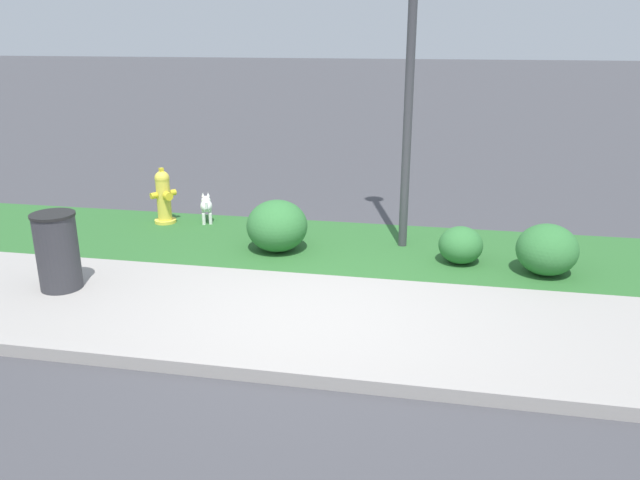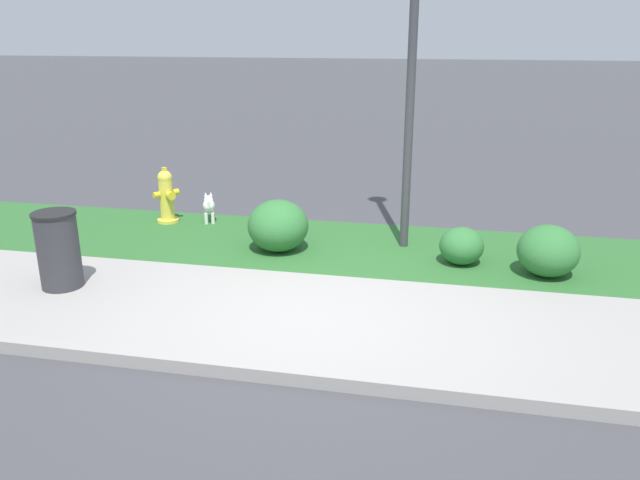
% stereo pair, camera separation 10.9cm
% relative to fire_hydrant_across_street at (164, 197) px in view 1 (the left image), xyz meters
% --- Properties ---
extents(ground_plane, '(120.00, 120.00, 0.00)m').
position_rel_fire_hydrant_across_street_xyz_m(ground_plane, '(2.73, -2.73, -0.40)').
color(ground_plane, '#424247').
extents(sidewalk_pavement, '(18.00, 2.22, 0.01)m').
position_rel_fire_hydrant_across_street_xyz_m(sidewalk_pavement, '(2.73, -2.73, -0.39)').
color(sidewalk_pavement, '#9E9993').
rests_on(sidewalk_pavement, ground).
extents(grass_verge, '(18.00, 2.13, 0.01)m').
position_rel_fire_hydrant_across_street_xyz_m(grass_verge, '(2.73, -0.55, -0.39)').
color(grass_verge, '#2D662D').
rests_on(grass_verge, ground).
extents(street_curb, '(18.00, 0.16, 0.12)m').
position_rel_fire_hydrant_across_street_xyz_m(street_curb, '(2.73, -3.92, -0.34)').
color(street_curb, '#9E9993').
rests_on(street_curb, ground).
extents(fire_hydrant_across_street, '(0.35, 0.35, 0.82)m').
position_rel_fire_hydrant_across_street_xyz_m(fire_hydrant_across_street, '(0.00, 0.00, 0.00)').
color(fire_hydrant_across_street, yellow).
rests_on(fire_hydrant_across_street, ground).
extents(small_white_dog, '(0.28, 0.43, 0.41)m').
position_rel_fire_hydrant_across_street_xyz_m(small_white_dog, '(0.59, 0.16, -0.15)').
color(small_white_dog, white).
rests_on(small_white_dog, ground).
extents(trash_bin, '(0.47, 0.47, 0.86)m').
position_rel_fire_hydrant_across_street_xyz_m(trash_bin, '(-0.08, -2.53, 0.03)').
color(trash_bin, '#333338').
rests_on(trash_bin, ground).
extents(shrub_bush_far_verge, '(0.70, 0.70, 0.59)m').
position_rel_fire_hydrant_across_street_xyz_m(shrub_bush_far_verge, '(5.19, -1.07, -0.10)').
color(shrub_bush_far_verge, '#337538').
rests_on(shrub_bush_far_verge, ground).
extents(shrub_bush_near_lamp, '(0.53, 0.53, 0.45)m').
position_rel_fire_hydrant_across_street_xyz_m(shrub_bush_near_lamp, '(4.22, -0.89, -0.17)').
color(shrub_bush_near_lamp, '#337538').
rests_on(shrub_bush_near_lamp, ground).
extents(shrub_bush_mid_verge, '(0.78, 0.78, 0.66)m').
position_rel_fire_hydrant_across_street_xyz_m(shrub_bush_mid_verge, '(1.93, -0.87, -0.07)').
color(shrub_bush_mid_verge, '#337538').
rests_on(shrub_bush_mid_verge, ground).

